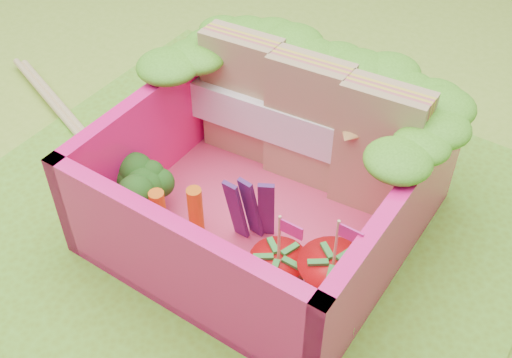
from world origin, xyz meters
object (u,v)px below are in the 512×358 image
object	(u,v)px
chopsticks	(98,153)
sandwich_stack	(308,123)
broccoli	(142,187)
strawberry_right	(331,285)
strawberry_left	(278,275)
bento_box	(266,180)

from	to	relation	value
chopsticks	sandwich_stack	bearing A→B (deg)	24.11
broccoli	chopsticks	world-z (taller)	broccoli
broccoli	strawberry_right	bearing A→B (deg)	0.83
sandwich_stack	strawberry_left	size ratio (longest dim) A/B	2.56
sandwich_stack	chopsticks	xyz separation A→B (m)	(-1.00, -0.45, -0.35)
strawberry_right	sandwich_stack	bearing A→B (deg)	127.77
bento_box	broccoli	bearing A→B (deg)	-146.90
strawberry_left	strawberry_right	bearing A→B (deg)	16.17
bento_box	strawberry_left	bearing A→B (deg)	-50.61
strawberry_left	strawberry_right	distance (m)	0.22
broccoli	strawberry_left	size ratio (longest dim) A/B	0.72
strawberry_left	strawberry_right	size ratio (longest dim) A/B	0.91
strawberry_right	chopsticks	distance (m)	1.52
bento_box	strawberry_left	xyz separation A→B (m)	(0.29, -0.35, -0.10)
bento_box	strawberry_right	distance (m)	0.59
bento_box	strawberry_left	size ratio (longest dim) A/B	2.75
broccoli	strawberry_right	xyz separation A→B (m)	(0.97, 0.01, -0.02)
sandwich_stack	broccoli	size ratio (longest dim) A/B	3.54
strawberry_left	chopsticks	bearing A→B (deg)	168.89
chopsticks	broccoli	bearing A→B (deg)	-21.49
strawberry_left	bento_box	bearing A→B (deg)	129.39
sandwich_stack	chopsticks	world-z (taller)	sandwich_stack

